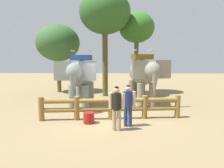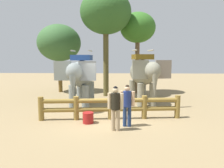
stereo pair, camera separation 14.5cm
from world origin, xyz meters
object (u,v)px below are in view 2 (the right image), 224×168
Objects in this scene: elephant_center at (143,74)px; feed_bucket at (88,118)px; tourist_man_in_blue at (127,102)px; log_fence at (111,106)px; elephant_near_left at (81,75)px; tree_far_left at (59,43)px; tourist_woman_in_black at (115,105)px; tree_back_center at (138,29)px; tree_far_right at (106,13)px.

elephant_center is 5.09m from feed_bucket.
log_fence is at bearing 125.57° from tourist_man_in_blue.
elephant_near_left reaches higher than feed_bucket.
log_fence is at bearing -59.47° from tree_far_left.
tourist_woman_in_black is at bearing -107.87° from elephant_center.
tourist_man_in_blue is 9.24m from tree_back_center.
tourist_man_in_blue is at bearing -97.20° from tree_back_center.
elephant_near_left is 3.64m from feed_bucket.
elephant_center reaches higher than feed_bucket.
tree_far_left reaches higher than feed_bucket.
tourist_woman_in_black is at bearing -99.69° from tree_back_center.
tourist_man_in_blue is 3.65× the size of feed_bucket.
tree_back_center is at bearing 76.48° from log_fence.
tourist_man_in_blue is (0.45, 0.50, -0.00)m from tourist_woman_in_black.
tree_far_left is 0.73× the size of tree_far_right.
tourist_woman_in_black is (-1.56, -4.85, -0.84)m from elephant_center.
elephant_center is 5.37m from tree_far_right.
tourist_woman_in_black reaches higher than feed_bucket.
tree_far_right is at bearing -150.04° from tree_back_center.
feed_bucket is at bearing 143.76° from tourist_woman_in_black.
tourist_woman_in_black is 0.27× the size of tree_back_center.
tourist_man_in_blue is at bearing -54.43° from log_fence.
feed_bucket is at bearing 167.64° from tourist_man_in_blue.
elephant_near_left is at bearing 125.31° from tourist_man_in_blue.
tourist_man_in_blue is 0.23× the size of tree_far_right.
tree_far_left is at bearing 117.99° from elephant_near_left.
tree_far_right is (-0.86, 7.40, 4.90)m from tourist_woman_in_black.
log_fence is 3.75× the size of tourist_man_in_blue.
elephant_center is 8.37× the size of feed_bucket.
elephant_near_left is at bearing 125.21° from log_fence.
tree_back_center reaches higher than tree_far_left.
elephant_center is at bearing 12.82° from elephant_near_left.
tree_far_right reaches higher than tourist_man_in_blue.
feed_bucket is (-1.63, 0.36, -0.75)m from tourist_man_in_blue.
elephant_near_left is (-1.79, 2.54, 1.19)m from log_fence.
tree_back_center is at bearing 90.99° from elephant_center.
tourist_woman_in_black is 9.75m from tree_back_center.
tourist_man_in_blue is (2.50, -3.52, -0.82)m from elephant_near_left.
tree_far_left is (-2.68, 5.04, 2.15)m from elephant_near_left.
tree_far_left is at bearing 121.14° from tourist_man_in_blue.
log_fence is 3.33m from elephant_near_left.
tree_far_left is at bearing 120.53° from log_fence.
feed_bucket is (-0.31, -6.54, -5.65)m from tree_far_right.
elephant_near_left is 0.60× the size of tree_back_center.
feed_bucket is (-2.74, -3.99, -1.59)m from elephant_center.
tree_far_left is at bearing 146.12° from elephant_center.
tree_back_center is at bearing 53.22° from elephant_near_left.
tree_far_right is at bearing 133.56° from elephant_center.
log_fence is 1.64× the size of elephant_center.
tree_far_right is 16.15× the size of feed_bucket.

